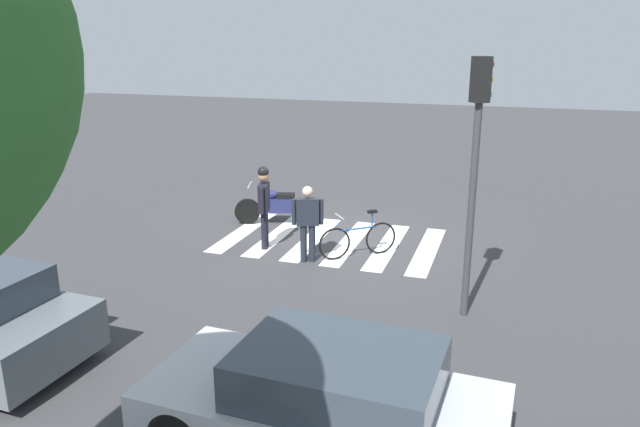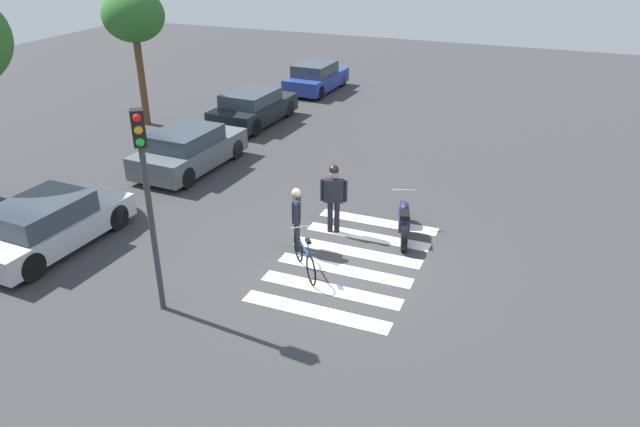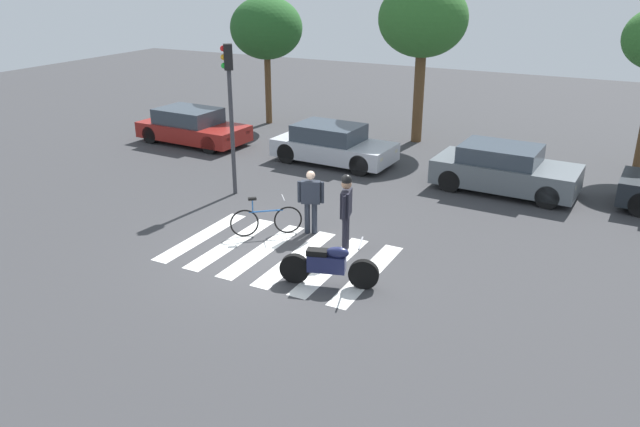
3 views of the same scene
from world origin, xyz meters
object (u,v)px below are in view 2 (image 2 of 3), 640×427
object	(u,v)px
officer_by_motorcycle	(297,215)
car_silver_sedan	(49,224)
leaning_bicycle	(305,257)
car_grey_coupe	(189,150)
police_motorcycle	(404,220)
car_black_suv	(253,108)
car_blue_hatchback	(316,78)
officer_on_foot	(334,193)
traffic_light_pole	(146,182)

from	to	relation	value
officer_by_motorcycle	car_silver_sedan	xyz separation A→B (m)	(-2.21, 5.74, -0.29)
leaning_bicycle	car_grey_coupe	distance (m)	7.60
car_grey_coupe	officer_by_motorcycle	bearing A→B (deg)	-123.48
leaning_bicycle	car_grey_coupe	bearing A→B (deg)	53.11
police_motorcycle	car_grey_coupe	distance (m)	7.99
car_black_suv	car_blue_hatchback	xyz separation A→B (m)	(5.72, -0.38, -0.01)
officer_on_foot	leaning_bicycle	bearing A→B (deg)	-177.38
car_blue_hatchback	car_silver_sedan	bearing A→B (deg)	178.96
car_blue_hatchback	traffic_light_pole	xyz separation A→B (m)	(-17.92, -3.84, 2.25)
car_silver_sedan	traffic_light_pole	bearing A→B (deg)	-106.17
police_motorcycle	car_blue_hatchback	distance (m)	15.01
car_grey_coupe	officer_on_foot	bearing A→B (deg)	-111.97
car_grey_coupe	police_motorcycle	bearing A→B (deg)	-104.34
police_motorcycle	officer_on_foot	xyz separation A→B (m)	(-0.43, 1.77, 0.64)
leaning_bicycle	officer_by_motorcycle	size ratio (longest dim) A/B	0.87
leaning_bicycle	traffic_light_pole	size ratio (longest dim) A/B	0.33
officer_on_foot	car_blue_hatchback	world-z (taller)	officer_on_foot
officer_on_foot	car_blue_hatchback	xyz separation A→B (m)	(13.30, 5.95, -0.45)
officer_by_motorcycle	car_black_suv	xyz separation A→B (m)	(8.79, 5.82, -0.27)
car_black_suv	traffic_light_pole	bearing A→B (deg)	-160.89
car_blue_hatchback	police_motorcycle	bearing A→B (deg)	-149.07
car_black_suv	car_grey_coupe	bearing A→B (deg)	-176.08
car_grey_coupe	traffic_light_pole	size ratio (longest dim) A/B	0.98
officer_on_foot	car_grey_coupe	bearing A→B (deg)	68.03
officer_by_motorcycle	car_grey_coupe	distance (m)	6.55
car_black_suv	traffic_light_pole	distance (m)	13.10
officer_by_motorcycle	car_black_suv	distance (m)	10.54
officer_on_foot	car_grey_coupe	world-z (taller)	officer_on_foot
police_motorcycle	officer_by_motorcycle	distance (m)	2.84
officer_by_motorcycle	car_blue_hatchback	distance (m)	15.49
car_grey_coupe	car_black_suv	distance (m)	5.18
car_blue_hatchback	traffic_light_pole	bearing A→B (deg)	-167.90
officer_on_foot	car_black_suv	size ratio (longest dim) A/B	0.44
traffic_light_pole	police_motorcycle	bearing A→B (deg)	-37.48
car_silver_sedan	traffic_light_pole	size ratio (longest dim) A/B	0.97
car_blue_hatchback	car_black_suv	bearing A→B (deg)	176.17
leaning_bicycle	officer_on_foot	bearing A→B (deg)	2.62
officer_on_foot	car_grey_coupe	distance (m)	6.46
police_motorcycle	officer_on_foot	world-z (taller)	officer_on_foot
officer_by_motorcycle	traffic_light_pole	xyz separation A→B (m)	(-3.41, 1.59, 1.97)
car_grey_coupe	traffic_light_pole	bearing A→B (deg)	-151.15
car_black_suv	traffic_light_pole	world-z (taller)	traffic_light_pole
officer_on_foot	car_grey_coupe	size ratio (longest dim) A/B	0.44
police_motorcycle	traffic_light_pole	xyz separation A→B (m)	(-5.05, 3.87, 2.44)
officer_on_foot	car_silver_sedan	distance (m)	7.14
police_motorcycle	leaning_bicycle	size ratio (longest dim) A/B	1.44
leaning_bicycle	car_black_suv	world-z (taller)	car_black_suv
car_black_suv	car_blue_hatchback	bearing A→B (deg)	-3.83
officer_on_foot	car_silver_sedan	xyz separation A→B (m)	(-3.42, 6.25, -0.46)
police_motorcycle	car_blue_hatchback	size ratio (longest dim) A/B	0.52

